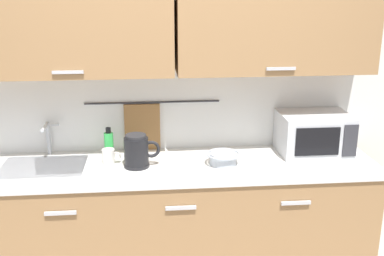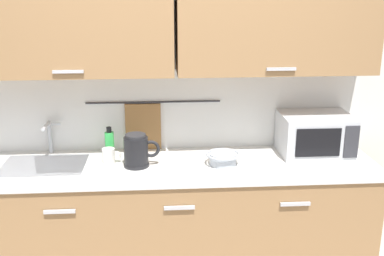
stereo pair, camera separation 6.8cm
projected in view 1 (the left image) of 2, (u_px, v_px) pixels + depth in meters
The scene contains 8 objects.
counter_unit at pixel (176, 225), 3.12m from camera, with size 2.53×0.64×0.90m.
back_wall_assembly at pixel (174, 59), 3.03m from camera, with size 3.70×0.41×2.50m.
sink_faucet at pixel (48, 134), 3.08m from camera, with size 0.09×0.17×0.22m.
microwave at pixel (314, 133), 3.13m from camera, with size 0.46×0.35×0.27m.
electric_kettle at pixel (137, 151), 2.90m from camera, with size 0.23×0.16×0.21m.
dish_soap_bottle at pixel (109, 144), 3.08m from camera, with size 0.06×0.06×0.20m.
mug_near_sink at pixel (109, 156), 2.96m from camera, with size 0.12×0.08×0.09m.
mixing_bowl at pixel (223, 158), 2.95m from camera, with size 0.21×0.21×0.08m.
Camera 1 is at (-0.17, -2.49, 1.98)m, focal length 44.03 mm.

